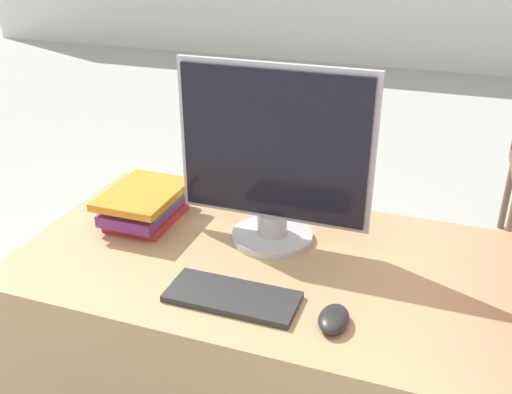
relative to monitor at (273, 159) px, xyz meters
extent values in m
cube|color=tan|center=(0.00, -0.10, -0.62)|extent=(1.28, 0.73, 0.76)
cylinder|color=#B7B7BC|center=(0.00, 0.00, -0.23)|extent=(0.23, 0.23, 0.02)
cylinder|color=#B7B7BC|center=(0.00, 0.00, -0.19)|extent=(0.08, 0.08, 0.06)
cube|color=#B7B7BC|center=(0.00, 0.00, 0.04)|extent=(0.53, 0.01, 0.43)
cube|color=black|center=(0.00, 0.00, 0.04)|extent=(0.50, 0.02, 0.40)
cube|color=#2D2D2D|center=(0.00, -0.30, -0.23)|extent=(0.31, 0.13, 0.02)
ellipsoid|color=#262626|center=(0.25, -0.32, -0.22)|extent=(0.07, 0.10, 0.04)
cube|color=#B72D28|center=(-0.38, -0.02, -0.23)|extent=(0.17, 0.22, 0.03)
cube|color=#7A3384|center=(-0.39, -0.02, -0.20)|extent=(0.17, 0.27, 0.03)
cube|color=#2D7F42|center=(-0.38, -0.02, -0.17)|extent=(0.17, 0.21, 0.02)
cube|color=orange|center=(-0.38, -0.03, -0.15)|extent=(0.20, 0.26, 0.02)
cylinder|color=brown|center=(0.78, 1.43, -0.79)|extent=(0.04, 0.04, 0.42)
cylinder|color=brown|center=(0.78, 1.81, -0.79)|extent=(0.04, 0.04, 0.42)
camera|label=1|loc=(0.42, -1.32, 0.56)|focal=40.00mm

